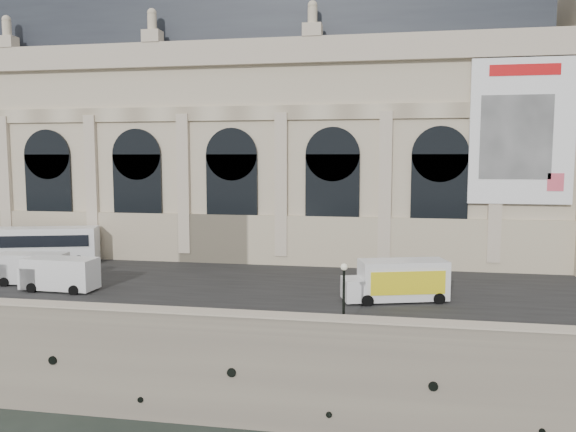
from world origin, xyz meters
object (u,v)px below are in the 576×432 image
object	(u,v)px
bus_left	(33,244)
van_c	(56,274)
van_b	(28,268)
box_truck	(397,281)
lamp_right	(344,298)

from	to	relation	value
bus_left	van_c	xyz separation A→B (m)	(8.80, -9.84, -0.70)
van_b	van_c	size ratio (longest dim) A/B	1.01
bus_left	box_truck	world-z (taller)	bus_left
van_b	box_truck	world-z (taller)	box_truck
box_truck	lamp_right	world-z (taller)	lamp_right
van_c	van_b	bearing A→B (deg)	155.40
van_c	box_truck	distance (m)	26.96
van_c	box_truck	bearing A→B (deg)	2.82
box_truck	bus_left	bearing A→B (deg)	166.60
box_truck	lamp_right	bearing A→B (deg)	-113.24
box_truck	van_c	bearing A→B (deg)	-177.18
bus_left	lamp_right	world-z (taller)	lamp_right
van_b	lamp_right	size ratio (longest dim) A/B	1.45
bus_left	van_b	world-z (taller)	bus_left
lamp_right	van_c	bearing A→B (deg)	164.46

